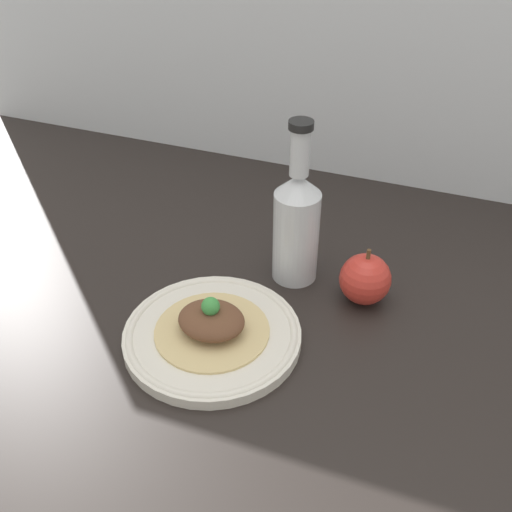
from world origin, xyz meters
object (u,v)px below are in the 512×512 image
object	(u,v)px
plate	(212,335)
cider_bottle	(296,222)
apple	(365,279)
plated_food	(212,322)

from	to	relation	value
plate	cider_bottle	world-z (taller)	cider_bottle
apple	cider_bottle	bearing A→B (deg)	170.11
plate	apple	size ratio (longest dim) A/B	2.69
cider_bottle	plated_food	bearing A→B (deg)	-108.78
plate	apple	xyz separation A→B (cm)	(18.98, 17.28, 3.03)
plated_food	apple	distance (cm)	25.67
apple	plate	bearing A→B (deg)	-137.67
plated_food	apple	xyz separation A→B (cm)	(18.98, 17.28, 0.54)
plate	plated_food	xyz separation A→B (cm)	(-0.00, -0.00, 2.49)
apple	plated_food	bearing A→B (deg)	-137.67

